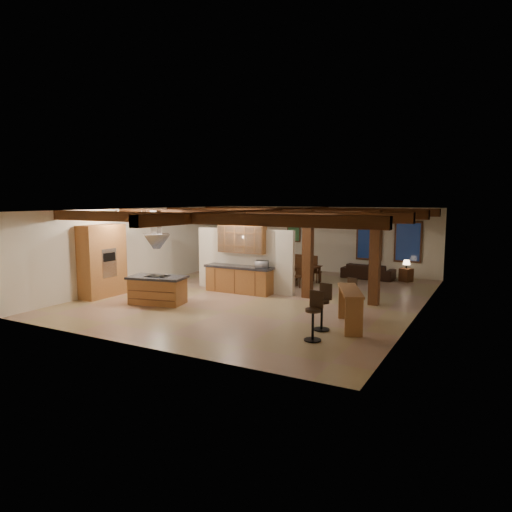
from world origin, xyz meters
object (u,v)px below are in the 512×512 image
at_px(sofa, 368,271).
at_px(kitchen_island, 158,290).
at_px(bar_counter, 350,302).
at_px(dining_table, 293,274).

bearing_deg(sofa, kitchen_island, 61.18).
distance_m(sofa, bar_counter, 7.47).
xyz_separation_m(kitchen_island, dining_table, (2.28, 5.27, -0.10)).
bearing_deg(sofa, bar_counter, 103.56).
distance_m(kitchen_island, bar_counter, 6.06).
distance_m(kitchen_island, dining_table, 5.74).
bearing_deg(kitchen_island, bar_counter, 2.70).
distance_m(dining_table, sofa, 3.29).
bearing_deg(dining_table, sofa, 52.32).
xyz_separation_m(sofa, bar_counter, (1.46, -7.32, 0.35)).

